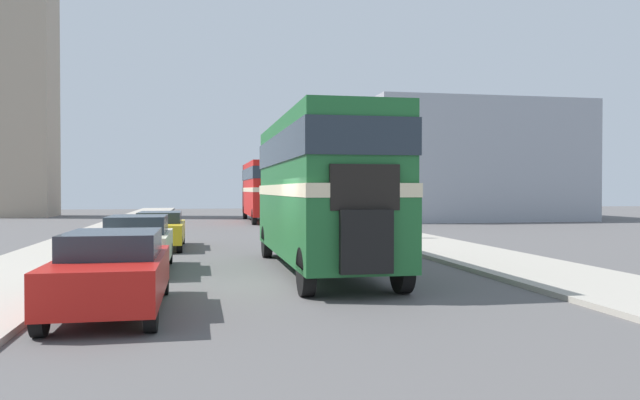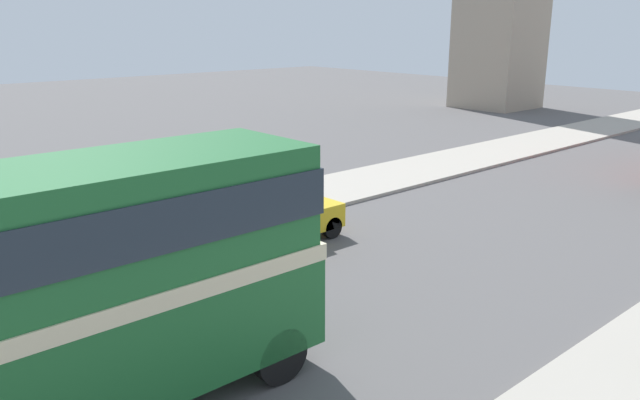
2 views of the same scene
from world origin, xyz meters
The scene contains 9 objects.
ground_plane centered at (0.00, 0.00, 0.00)m, with size 120.00×120.00×0.00m, color #565454.
sidewalk_right centered at (6.75, 0.00, 0.06)m, with size 3.50×120.00×0.12m.
double_decker_bus centered at (1.04, 2.41, 2.45)m, with size 2.41×9.64×4.11m.
bus_distant centered at (2.31, 29.26, 2.45)m, with size 2.47×9.88×4.12m.
car_parked_near centered at (-3.79, -2.42, 0.76)m, with size 1.84×4.45×1.47m.
car_parked_mid centered at (-3.88, 3.38, 0.78)m, with size 1.74×4.21×1.52m.
car_parked_far centered at (-3.68, 10.16, 0.73)m, with size 1.77×4.63×1.39m.
pedestrian_walking centered at (6.65, 11.77, 1.07)m, with size 0.34×0.34×1.69m.
shop_building_block centered at (17.50, 30.52, 4.30)m, with size 15.96×11.82×8.60m.
Camera 1 is at (-2.22, -14.30, 2.24)m, focal length 35.00 mm.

